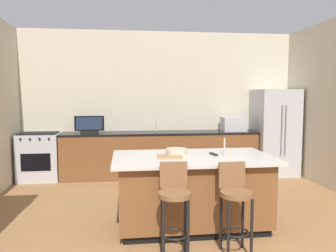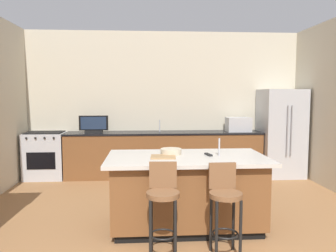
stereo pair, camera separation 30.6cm
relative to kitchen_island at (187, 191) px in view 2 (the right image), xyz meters
The scene contains 15 objects.
wall_back 3.20m from the kitchen_island, 92.09° to the left, with size 6.17×0.12×2.98m, color beige.
counter_back 2.65m from the kitchen_island, 92.89° to the left, with size 3.95×0.62×0.91m.
kitchen_island is the anchor object (origin of this frame).
refrigerator 3.44m from the kitchen_island, 48.59° to the left, with size 0.81×0.82×1.77m.
range_oven 3.64m from the kitchen_island, 133.38° to the left, with size 0.77×0.63×0.93m.
microwave 3.05m from the kitchen_island, 62.23° to the left, with size 0.48×0.36×0.29m, color #B7BABF.
tv_monitor 3.07m from the kitchen_island, 120.58° to the left, with size 0.57×0.16×0.34m.
sink_faucet_back 2.81m from the kitchen_island, 94.53° to the left, with size 0.02×0.02×0.24m, color #B2B2B7.
sink_faucet_island 0.69m from the kitchen_island, ahead, with size 0.02×0.02×0.22m, color #B2B2B7.
bar_stool_left 0.81m from the kitchen_island, 114.48° to the right, with size 0.34×0.35×0.96m.
bar_stool_right 0.81m from the kitchen_island, 67.63° to the right, with size 0.34×0.34×0.95m.
fruit_bowl 0.53m from the kitchen_island, 145.39° to the left, with size 0.27×0.27×0.08m, color beige.
cell_phone 0.53m from the kitchen_island, behind, with size 0.07×0.15×0.01m, color black.
tv_remote 0.53m from the kitchen_island, ahead, with size 0.04×0.17×0.02m, color black.
cutting_board 0.54m from the kitchen_island, 166.52° to the right, with size 0.30×0.25×0.02m, color #A87F51.
Camera 2 is at (-0.40, -1.88, 1.66)m, focal length 35.61 mm.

